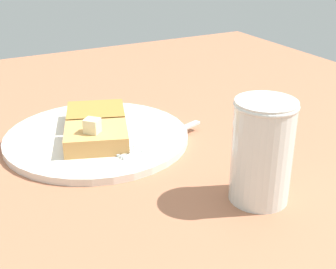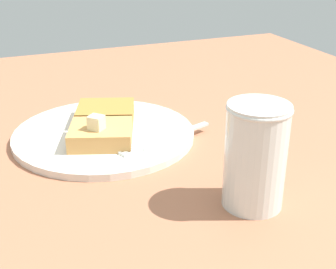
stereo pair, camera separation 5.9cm
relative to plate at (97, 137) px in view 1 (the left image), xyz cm
name	(u,v)px [view 1 (the left image)]	position (x,y,z in cm)	size (l,w,h in cm)	color
table_surface	(127,173)	(-9.47, -0.59, -1.49)	(124.58, 124.58, 1.85)	#A16346
plate	(97,137)	(0.00, 0.00, 0.00)	(26.47, 26.47, 1.03)	silver
toast_slice_left	(96,138)	(-3.73, 1.31, 1.69)	(7.41, 8.48, 2.45)	tan
toast_slice_middle	(96,116)	(3.73, -1.31, 1.69)	(7.41, 8.48, 2.45)	#A77532
butter_pat_primary	(92,126)	(-4.47, 2.02, 3.88)	(1.92, 1.73, 1.92)	beige
fork	(156,140)	(-6.23, -6.54, 0.64)	(6.46, 15.62, 0.36)	silver
syrup_jar	(262,154)	(-23.57, -10.95, 5.13)	(6.97, 6.97, 11.93)	#331607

